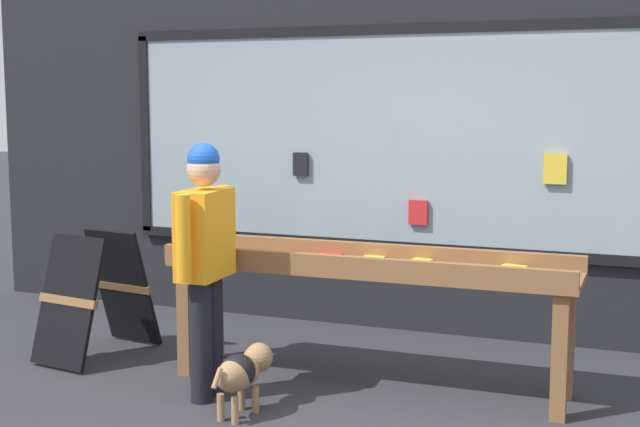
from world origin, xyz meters
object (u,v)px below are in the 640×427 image
at_px(person_browsing, 205,253).
at_px(sandwich_board_sign, 97,294).
at_px(display_table_main, 369,277).
at_px(small_dog, 242,371).

height_order(person_browsing, sandwich_board_sign, person_browsing).
distance_m(display_table_main, sandwich_board_sign, 2.06).
height_order(small_dog, sandwich_board_sign, sandwich_board_sign).
xyz_separation_m(small_dog, sandwich_board_sign, (-1.52, 0.71, 0.19)).
xyz_separation_m(display_table_main, sandwich_board_sign, (-2.04, -0.08, -0.26)).
xyz_separation_m(display_table_main, person_browsing, (-0.86, -0.59, 0.20)).
bearing_deg(display_table_main, sandwich_board_sign, -177.85).
height_order(display_table_main, sandwich_board_sign, sandwich_board_sign).
relative_size(person_browsing, small_dog, 2.83).
bearing_deg(person_browsing, small_dog, -122.23).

